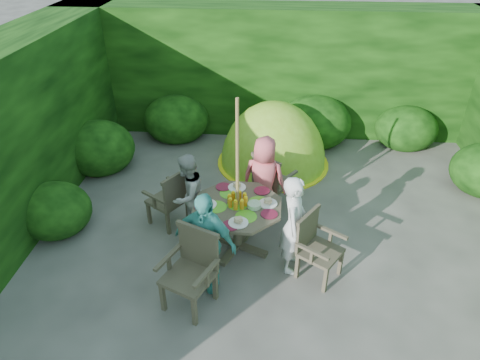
# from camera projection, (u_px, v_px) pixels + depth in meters

# --- Properties ---
(ground) EXTENTS (60.00, 60.00, 0.00)m
(ground) POSITION_uv_depth(u_px,v_px,m) (285.00, 248.00, 5.96)
(ground) COLOR #494741
(ground) RESTS_ON ground
(hedge_enclosure) EXTENTS (9.00, 9.00, 2.50)m
(hedge_enclosure) POSITION_uv_depth(u_px,v_px,m) (289.00, 126.00, 6.42)
(hedge_enclosure) COLOR black
(hedge_enclosure) RESTS_ON ground
(patio_table) EXTENTS (1.63, 1.63, 0.86)m
(patio_table) POSITION_uv_depth(u_px,v_px,m) (238.00, 212.00, 5.68)
(patio_table) COLOR #3C3527
(patio_table) RESTS_ON ground
(parasol_pole) EXTENTS (0.06, 0.06, 2.20)m
(parasol_pole) POSITION_uv_depth(u_px,v_px,m) (238.00, 180.00, 5.42)
(parasol_pole) COLOR olive
(parasol_pole) RESTS_ON ground
(garden_chair_right) EXTENTS (0.66, 0.68, 0.86)m
(garden_chair_right) POSITION_uv_depth(u_px,v_px,m) (316.00, 246.00, 5.32)
(garden_chair_right) COLOR #3C3527
(garden_chair_right) RESTS_ON ground
(garden_chair_left) EXTENTS (0.68, 0.69, 0.88)m
(garden_chair_left) POSITION_uv_depth(u_px,v_px,m) (171.00, 198.00, 6.19)
(garden_chair_left) COLOR #3C3527
(garden_chair_left) RESTS_ON ground
(garden_chair_back) EXTENTS (0.72, 0.71, 0.90)m
(garden_chair_back) POSITION_uv_depth(u_px,v_px,m) (271.00, 180.00, 6.57)
(garden_chair_back) COLOR #3C3527
(garden_chair_back) RESTS_ON ground
(garden_chair_front) EXTENTS (0.73, 0.69, 0.95)m
(garden_chair_front) POSITION_uv_depth(u_px,v_px,m) (192.00, 268.00, 4.92)
(garden_chair_front) COLOR #3C3527
(garden_chair_front) RESTS_ON ground
(child_right) EXTENTS (0.39, 0.54, 1.36)m
(child_right) POSITION_uv_depth(u_px,v_px,m) (294.00, 225.00, 5.32)
(child_right) COLOR white
(child_right) RESTS_ON ground
(child_left) EXTENTS (0.66, 0.73, 1.23)m
(child_left) POSITION_uv_depth(u_px,v_px,m) (188.00, 195.00, 6.00)
(child_left) COLOR #A8A9A3
(child_left) RESTS_ON ground
(child_back) EXTENTS (0.74, 0.57, 1.34)m
(child_back) POSITION_uv_depth(u_px,v_px,m) (264.00, 179.00, 6.24)
(child_back) COLOR #E65F67
(child_back) RESTS_ON ground
(child_front) EXTENTS (0.86, 0.57, 1.36)m
(child_front) POSITION_uv_depth(u_px,v_px,m) (205.00, 242.00, 5.05)
(child_front) COLOR #4AAEA6
(child_front) RESTS_ON ground
(dome_tent) EXTENTS (2.32, 2.32, 2.35)m
(dome_tent) POSITION_uv_depth(u_px,v_px,m) (273.00, 163.00, 7.99)
(dome_tent) COLOR #82B222
(dome_tent) RESTS_ON ground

